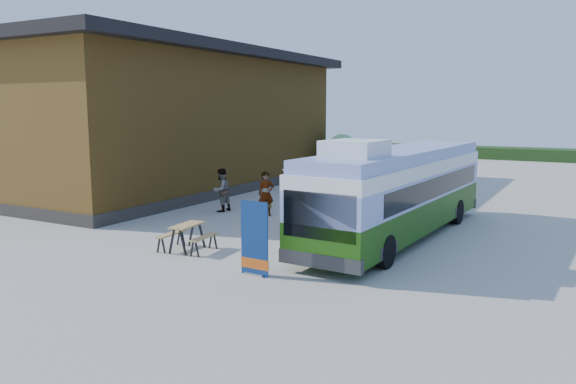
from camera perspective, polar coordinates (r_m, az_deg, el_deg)
The scene contains 9 objects.
ground at distance 17.65m, azimuth -4.83°, elevation -5.92°, with size 100.00×100.00×0.00m, color #BCB7AD.
barn at distance 31.43m, azimuth -10.73°, elevation 6.89°, with size 9.60×21.20×7.50m.
bus at distance 19.35m, azimuth 11.21°, elevation 0.27°, with size 3.03×11.51×3.50m.
awning at distance 20.01m, azimuth 5.38°, elevation 3.22°, with size 2.55×3.89×0.49m.
banner at distance 14.84m, azimuth -3.42°, elevation -5.43°, with size 0.87×0.21×2.00m.
picnic_table at distance 17.67m, azimuth -10.22°, elevation -3.93°, with size 1.60×1.46×0.83m.
person_a at distance 23.02m, azimuth -2.25°, elevation -0.18°, with size 0.67×0.44×1.83m, color #999999.
person_b at distance 24.13m, azimuth -6.79°, elevation 0.19°, with size 0.90×0.70×1.85m, color #999999.
slurry_tanker at distance 38.13m, azimuth 5.51°, elevation 4.09°, with size 3.91×6.54×2.59m.
Camera 1 is at (9.56, -14.18, 4.38)m, focal length 35.00 mm.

